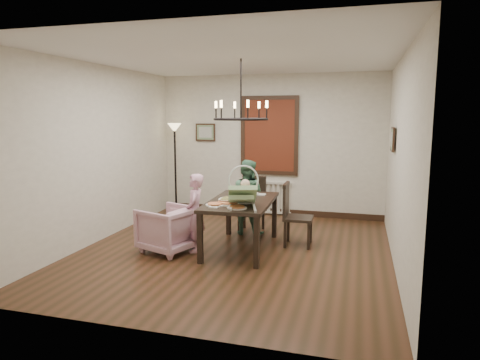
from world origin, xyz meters
The scene contains 17 objects.
room_shell centered at (0.00, 0.37, 1.40)m, with size 4.51×5.00×2.81m.
dining_table centered at (0.07, 0.12, 0.67)m, with size 0.96×1.64×0.75m.
chair_far centered at (-0.03, 1.15, 0.48)m, with size 0.42×0.42×0.95m, color black, non-canonical shape.
chair_right centered at (0.87, 0.54, 0.49)m, with size 0.43×0.43×0.99m, color black, non-canonical shape.
armchair centered at (-0.94, -0.25, 0.34)m, with size 0.73×0.74×0.68m, color #EBB4CE.
elderly_woman centered at (-0.57, -0.13, 0.48)m, with size 0.35×0.23×0.96m, color #D093AB.
seated_man centered at (-0.06, 0.97, 0.53)m, with size 0.51×0.40×1.05m, color #48795A.
baby_bouncer centered at (0.22, -0.35, 0.95)m, with size 0.44×0.61×0.40m, color #A2CC8C, non-canonical shape.
salad_bowl centered at (-0.06, -0.11, 0.79)m, with size 0.32×0.32×0.08m, color white.
pizza_platter centered at (-0.04, -0.20, 0.77)m, with size 0.32×0.32×0.04m, color tan.
drinking_glass centered at (0.19, 0.30, 0.82)m, with size 0.07×0.07×0.13m, color silver.
window_blinds centered at (0.00, 2.46, 1.60)m, with size 1.00×0.03×1.40m, color maroon.
radiator centered at (0.00, 2.48, 0.35)m, with size 0.92×0.12×0.62m, color silver, non-canonical shape.
picture_back centered at (-1.35, 2.47, 1.65)m, with size 0.42×0.03×0.36m, color black.
picture_right centered at (2.21, 0.90, 1.65)m, with size 0.42×0.03×0.36m, color black.
floor_lamp centered at (-1.90, 2.15, 0.90)m, with size 0.30×0.30×1.80m, color black, non-canonical shape.
chandelier centered at (0.07, 0.12, 1.95)m, with size 0.80×0.80×0.04m, color black.
Camera 1 is at (1.75, -5.88, 2.02)m, focal length 32.00 mm.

